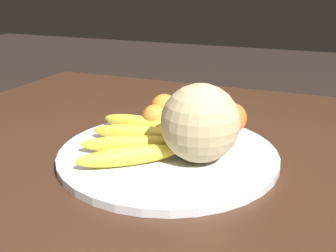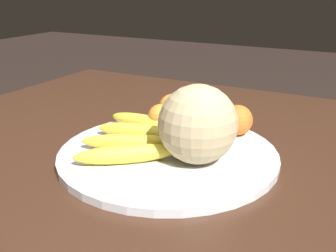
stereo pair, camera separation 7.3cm
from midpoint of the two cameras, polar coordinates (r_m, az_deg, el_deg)
The scene contains 11 objects.
kitchen_table at distance 0.80m, azimuth -0.79°, elevation -10.46°, with size 1.21×1.19×0.72m.
fruit_bowl at distance 0.76m, azimuth 2.79°, elevation -4.09°, with size 0.42×0.42×0.01m.
melon at distance 0.69m, azimuth 7.39°, elevation 0.21°, with size 0.14×0.14×0.14m.
banana_bunch at distance 0.77m, azimuth -1.80°, elevation -1.63°, with size 0.23×0.25×0.03m.
orange_front_left at distance 0.86m, azimuth 7.87°, elevation 1.57°, with size 0.06×0.06×0.06m.
orange_front_right at distance 0.84m, azimuth 1.43°, elevation 1.22°, with size 0.06×0.06×0.06m.
orange_mid_center at distance 0.80m, azimuth 10.01°, elevation -0.24°, with size 0.06×0.06×0.06m.
orange_back_left at distance 0.84m, azimuth 12.53°, elevation 0.79°, with size 0.06×0.06×0.06m.
orange_back_right at distance 0.90m, azimuth 2.95°, elevation 2.63°, with size 0.06×0.06×0.06m.
orange_top_small at distance 0.81m, azimuth 5.32°, elevation 0.53°, with size 0.07×0.07×0.07m.
produce_tag at distance 0.77m, azimuth 8.18°, elevation -3.03°, with size 0.08×0.05×0.00m.
Camera 2 is at (-0.36, 0.58, 1.04)m, focal length 42.00 mm.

